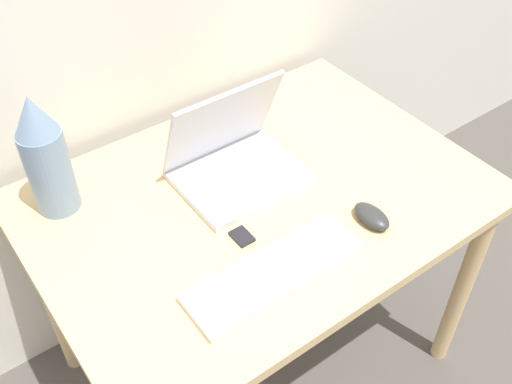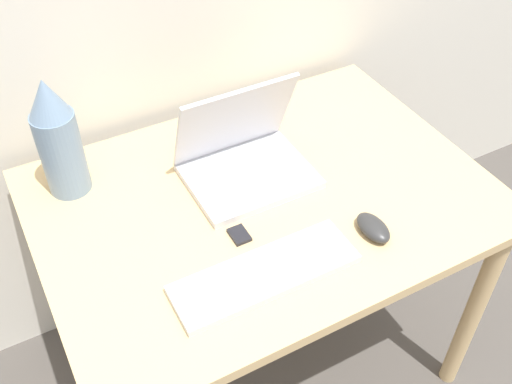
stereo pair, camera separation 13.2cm
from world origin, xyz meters
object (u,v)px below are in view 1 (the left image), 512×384
keyboard (275,272)px  mp3_player (242,236)px  mouse (372,216)px  vase (45,156)px  laptop (234,158)px

keyboard → mp3_player: keyboard is taller
mouse → mp3_player: (-0.27, 0.14, -0.01)m
vase → mp3_player: size_ratio=5.77×
laptop → vase: (-0.40, 0.15, 0.10)m
keyboard → mouse: (0.28, -0.01, 0.01)m
keyboard → mp3_player: (0.01, 0.13, -0.01)m
laptop → mouse: 0.37m
mouse → vase: 0.75m
laptop → mouse: (0.16, -0.33, -0.04)m
laptop → mouse: laptop is taller
keyboard → mouse: bearing=-1.1°
mouse → keyboard: bearing=178.9°
laptop → keyboard: (-0.12, -0.32, -0.04)m
laptop → keyboard: 0.34m
vase → mp3_player: (0.29, -0.35, -0.15)m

